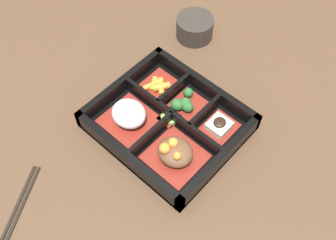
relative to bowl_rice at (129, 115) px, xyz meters
name	(u,v)px	position (x,y,z in m)	size (l,w,h in m)	color
ground_plane	(168,127)	(-0.06, -0.05, -0.03)	(3.00, 3.00, 0.00)	#4C3523
bento_base	(168,125)	(-0.06, -0.05, -0.03)	(0.28, 0.24, 0.01)	black
bento_rim	(169,120)	(-0.06, -0.05, -0.01)	(0.28, 0.24, 0.04)	black
bowl_stew	(175,153)	(-0.12, 0.00, 0.00)	(0.10, 0.10, 0.05)	maroon
bowl_rice	(129,115)	(0.00, 0.00, 0.00)	(0.10, 0.10, 0.05)	maroon
bowl_tofu	(219,127)	(-0.15, -0.11, -0.01)	(0.06, 0.07, 0.03)	maroon
bowl_greens	(184,104)	(-0.06, -0.10, -0.01)	(0.06, 0.07, 0.03)	maroon
bowl_carrots	(158,86)	(0.02, -0.10, -0.02)	(0.06, 0.07, 0.02)	maroon
bowl_pickles	(169,118)	(-0.06, -0.06, -0.02)	(0.04, 0.04, 0.01)	maroon
tea_cup	(195,27)	(0.07, -0.28, -0.01)	(0.09, 0.09, 0.05)	#2D2823
chopsticks	(14,217)	(0.01, 0.28, -0.03)	(0.12, 0.19, 0.01)	black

